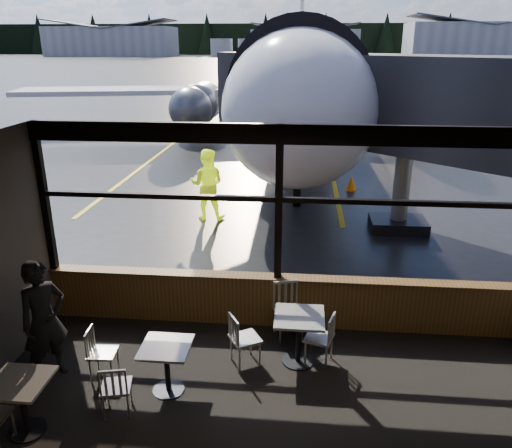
# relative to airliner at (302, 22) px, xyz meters

# --- Properties ---
(ground_plane) EXTENTS (520.00, 520.00, 0.00)m
(ground_plane) POSITION_rel_airliner_xyz_m (-0.12, 100.65, -5.65)
(ground_plane) COLOR black
(ground_plane) RESTS_ON ground
(ceiling) EXTENTS (8.00, 6.00, 0.04)m
(ceiling) POSITION_rel_airliner_xyz_m (-0.12, -22.35, -2.15)
(ceiling) COLOR #38332D
(ceiling) RESTS_ON ground
(window_sill) EXTENTS (8.00, 0.28, 0.90)m
(window_sill) POSITION_rel_airliner_xyz_m (-0.12, -19.35, -5.20)
(window_sill) COLOR #553719
(window_sill) RESTS_ON ground
(window_header) EXTENTS (8.00, 0.18, 0.30)m
(window_header) POSITION_rel_airliner_xyz_m (-0.12, -19.35, -2.30)
(window_header) COLOR black
(window_header) RESTS_ON ground
(mullion_left) EXTENTS (0.12, 0.12, 2.60)m
(mullion_left) POSITION_rel_airliner_xyz_m (-4.07, -19.35, -3.45)
(mullion_left) COLOR black
(mullion_left) RESTS_ON ground
(mullion_centre) EXTENTS (0.12, 0.12, 2.60)m
(mullion_centre) POSITION_rel_airliner_xyz_m (-0.12, -19.35, -3.45)
(mullion_centre) COLOR black
(mullion_centre) RESTS_ON ground
(window_transom) EXTENTS (8.00, 0.10, 0.08)m
(window_transom) POSITION_rel_airliner_xyz_m (-0.12, -19.35, -3.35)
(window_transom) COLOR black
(window_transom) RESTS_ON ground
(airliner) EXTENTS (31.18, 37.29, 11.31)m
(airliner) POSITION_rel_airliner_xyz_m (0.00, 0.00, 0.00)
(airliner) COLOR white
(airliner) RESTS_ON ground_plane
(jet_bridge) EXTENTS (8.68, 10.61, 4.63)m
(jet_bridge) POSITION_rel_airliner_xyz_m (3.48, -13.85, -3.34)
(jet_bridge) COLOR #2F2F32
(jet_bridge) RESTS_ON ground_plane
(cafe_table_near) EXTENTS (0.74, 0.74, 0.82)m
(cafe_table_near) POSITION_rel_airliner_xyz_m (0.27, -20.43, -5.24)
(cafe_table_near) COLOR #A8A39B
(cafe_table_near) RESTS_ON carpet_floor
(cafe_table_mid) EXTENTS (0.68, 0.68, 0.75)m
(cafe_table_mid) POSITION_rel_airliner_xyz_m (-1.55, -21.28, -5.28)
(cafe_table_mid) COLOR #9C9890
(cafe_table_mid) RESTS_ON carpet_floor
(cafe_table_left) EXTENTS (0.70, 0.70, 0.77)m
(cafe_table_left) POSITION_rel_airliner_xyz_m (-3.14, -22.23, -5.27)
(cafe_table_left) COLOR #A7A299
(cafe_table_left) RESTS_ON carpet_floor
(chair_near_e) EXTENTS (0.57, 0.57, 0.84)m
(chair_near_e) POSITION_rel_airliner_xyz_m (0.58, -20.39, -5.23)
(chair_near_e) COLOR #BBB6A9
(chair_near_e) RESTS_ON carpet_floor
(chair_near_w) EXTENTS (0.64, 0.64, 0.86)m
(chair_near_w) POSITION_rel_airliner_xyz_m (-0.54, -20.53, -5.22)
(chair_near_w) COLOR #A9A398
(chair_near_w) RESTS_ON carpet_floor
(chair_near_n) EXTENTS (0.66, 0.66, 0.97)m
(chair_near_n) POSITION_rel_airliner_xyz_m (0.09, -19.75, -5.17)
(chair_near_n) COLOR #AAA59A
(chair_near_n) RESTS_ON carpet_floor
(chair_mid_s) EXTENTS (0.52, 0.52, 0.80)m
(chair_mid_s) POSITION_rel_airliner_xyz_m (-2.11, -21.77, -5.25)
(chair_mid_s) COLOR #ADA89C
(chair_mid_s) RESTS_ON carpet_floor
(chair_mid_w) EXTENTS (0.46, 0.46, 0.80)m
(chair_mid_w) POSITION_rel_airliner_xyz_m (-2.57, -21.05, -5.25)
(chair_mid_w) COLOR #B3AEA1
(chair_mid_w) RESTS_ON carpet_floor
(passenger) EXTENTS (0.76, 0.80, 1.84)m
(passenger) POSITION_rel_airliner_xyz_m (-3.37, -21.09, -4.73)
(passenger) COLOR black
(passenger) RESTS_ON carpet_floor
(ground_crew) EXTENTS (0.97, 0.77, 1.97)m
(ground_crew) POSITION_rel_airliner_xyz_m (-2.36, -13.88, -4.67)
(ground_crew) COLOR #BFF219
(ground_crew) RESTS_ON ground_plane
(cone_nose) EXTENTS (0.36, 0.36, 0.50)m
(cone_nose) POSITION_rel_airliner_xyz_m (1.90, -10.65, -5.41)
(cone_nose) COLOR #DA3C06
(cone_nose) RESTS_ON ground_plane
(cone_wing) EXTENTS (0.40, 0.40, 0.56)m
(cone_wing) POSITION_rel_airliner_xyz_m (-4.84, -0.23, -5.37)
(cone_wing) COLOR #FA5B07
(cone_wing) RESTS_ON ground_plane
(hangar_left) EXTENTS (45.00, 18.00, 11.00)m
(hangar_left) POSITION_rel_airliner_xyz_m (-70.12, 160.65, -0.15)
(hangar_left) COLOR silver
(hangar_left) RESTS_ON ground_plane
(hangar_mid) EXTENTS (38.00, 15.00, 10.00)m
(hangar_mid) POSITION_rel_airliner_xyz_m (-0.12, 165.65, -0.65)
(hangar_mid) COLOR silver
(hangar_mid) RESTS_ON ground_plane
(hangar_right) EXTENTS (50.00, 20.00, 12.00)m
(hangar_right) POSITION_rel_airliner_xyz_m (59.88, 158.65, 0.35)
(hangar_right) COLOR silver
(hangar_right) RESTS_ON ground_plane
(fuel_tank_a) EXTENTS (8.00, 8.00, 6.00)m
(fuel_tank_a) POSITION_rel_airliner_xyz_m (-30.12, 162.65, -2.65)
(fuel_tank_a) COLOR silver
(fuel_tank_a) RESTS_ON ground_plane
(fuel_tank_b) EXTENTS (8.00, 8.00, 6.00)m
(fuel_tank_b) POSITION_rel_airliner_xyz_m (-20.12, 162.65, -2.65)
(fuel_tank_b) COLOR silver
(fuel_tank_b) RESTS_ON ground_plane
(fuel_tank_c) EXTENTS (8.00, 8.00, 6.00)m
(fuel_tank_c) POSITION_rel_airliner_xyz_m (-10.12, 162.65, -2.65)
(fuel_tank_c) COLOR silver
(fuel_tank_c) RESTS_ON ground_plane
(treeline) EXTENTS (360.00, 3.00, 12.00)m
(treeline) POSITION_rel_airliner_xyz_m (-0.12, 190.65, 0.35)
(treeline) COLOR black
(treeline) RESTS_ON ground_plane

